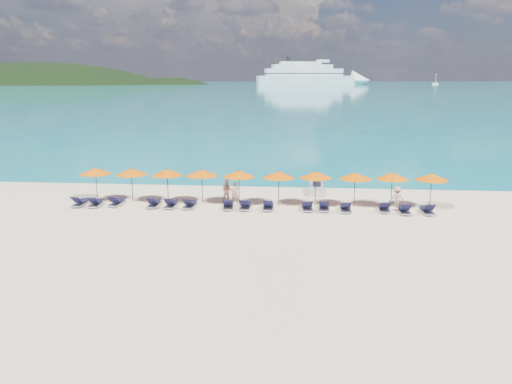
{
  "coord_description": "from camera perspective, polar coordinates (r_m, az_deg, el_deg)",
  "views": [
    {
      "loc": [
        2.62,
        -26.73,
        8.08
      ],
      "look_at": [
        0.0,
        3.0,
        1.2
      ],
      "focal_mm": 35.0,
      "sensor_mm": 36.0,
      "label": 1
    }
  ],
  "objects": [
    {
      "name": "beachgoer_c",
      "position": [
        32.0,
        15.8,
        -0.73
      ],
      "size": [
        0.99,
        0.47,
        1.53
      ],
      "primitive_type": "imported",
      "rotation": [
        0.0,
        0.0,
        3.15
      ],
      "color": "tan",
      "rests_on": "ground"
    },
    {
      "name": "lounger_0",
      "position": [
        34.02,
        -19.43,
        -1.1
      ],
      "size": [
        0.67,
        1.72,
        0.66
      ],
      "rotation": [
        0.0,
        0.0,
        -0.03
      ],
      "color": "silver",
      "rests_on": "ground"
    },
    {
      "name": "lounger_1",
      "position": [
        33.57,
        -17.82,
        -1.17
      ],
      "size": [
        0.74,
        1.74,
        0.66
      ],
      "rotation": [
        0.0,
        0.0,
        0.07
      ],
      "color": "silver",
      "rests_on": "ground"
    },
    {
      "name": "umbrella_6",
      "position": [
        32.02,
        6.85,
        1.97
      ],
      "size": [
        2.1,
        2.1,
        2.28
      ],
      "color": "black",
      "rests_on": "ground"
    },
    {
      "name": "umbrella_3",
      "position": [
        32.65,
        -6.22,
        2.2
      ],
      "size": [
        2.1,
        2.1,
        2.28
      ],
      "color": "black",
      "rests_on": "ground"
    },
    {
      "name": "umbrella_5",
      "position": [
        31.87,
        2.62,
        2.0
      ],
      "size": [
        2.1,
        2.1,
        2.28
      ],
      "color": "black",
      "rests_on": "ground"
    },
    {
      "name": "umbrella_2",
      "position": [
        33.13,
        -10.12,
        2.23
      ],
      "size": [
        2.1,
        2.1,
        2.28
      ],
      "color": "black",
      "rests_on": "ground"
    },
    {
      "name": "headland_main",
      "position": [
        644.12,
        -23.22,
        7.84
      ],
      "size": [
        374.0,
        242.0,
        126.5
      ],
      "color": "black",
      "rests_on": "ground"
    },
    {
      "name": "beachgoer_b",
      "position": [
        32.81,
        -3.31,
        0.09
      ],
      "size": [
        0.81,
        0.55,
        1.55
      ],
      "primitive_type": "imported",
      "rotation": [
        0.0,
        0.0,
        0.17
      ],
      "color": "tan",
      "rests_on": "ground"
    },
    {
      "name": "lounger_11",
      "position": [
        31.23,
        10.2,
        -1.77
      ],
      "size": [
        0.63,
        1.7,
        0.66
      ],
      "rotation": [
        0.0,
        0.0,
        -0.01
      ],
      "color": "silver",
      "rests_on": "ground"
    },
    {
      "name": "lounger_8",
      "position": [
        31.17,
        1.4,
        -1.6
      ],
      "size": [
        0.64,
        1.71,
        0.66
      ],
      "rotation": [
        0.0,
        0.0,
        0.01
      ],
      "color": "silver",
      "rests_on": "ground"
    },
    {
      "name": "ground",
      "position": [
        28.05,
        -0.54,
        -3.76
      ],
      "size": [
        1400.0,
        1400.0,
        0.0
      ],
      "primitive_type": "plane",
      "color": "beige"
    },
    {
      "name": "lounger_13",
      "position": [
        31.61,
        16.57,
        -1.94
      ],
      "size": [
        0.63,
        1.7,
        0.66
      ],
      "rotation": [
        0.0,
        0.0,
        0.01
      ],
      "color": "silver",
      "rests_on": "ground"
    },
    {
      "name": "lounger_4",
      "position": [
        32.14,
        -9.68,
        -1.33
      ],
      "size": [
        0.64,
        1.71,
        0.66
      ],
      "rotation": [
        0.0,
        0.0,
        -0.01
      ],
      "color": "silver",
      "rests_on": "ground"
    },
    {
      "name": "lounger_12",
      "position": [
        31.75,
        14.43,
        -1.74
      ],
      "size": [
        0.71,
        1.73,
        0.66
      ],
      "rotation": [
        0.0,
        0.0,
        -0.05
      ],
      "color": "silver",
      "rests_on": "ground"
    },
    {
      "name": "umbrella_0",
      "position": [
        34.77,
        -17.87,
        2.31
      ],
      "size": [
        2.1,
        2.1,
        2.28
      ],
      "color": "black",
      "rests_on": "ground"
    },
    {
      "name": "umbrella_1",
      "position": [
        33.84,
        -14.06,
        2.27
      ],
      "size": [
        2.1,
        2.1,
        2.28
      ],
      "color": "black",
      "rests_on": "ground"
    },
    {
      "name": "lounger_3",
      "position": [
        32.47,
        -11.58,
        -1.27
      ],
      "size": [
        0.63,
        1.71,
        0.66
      ],
      "rotation": [
        0.0,
        0.0,
        -0.01
      ],
      "color": "silver",
      "rests_on": "ground"
    },
    {
      "name": "jetski",
      "position": [
        35.76,
        6.92,
        0.44
      ],
      "size": [
        1.0,
        2.56,
        0.9
      ],
      "rotation": [
        0.0,
        0.0,
        0.02
      ],
      "color": "silver",
      "rests_on": "ground"
    },
    {
      "name": "lounger_7",
      "position": [
        31.28,
        -1.22,
        -1.54
      ],
      "size": [
        0.66,
        1.71,
        0.66
      ],
      "rotation": [
        0.0,
        0.0,
        -0.02
      ],
      "color": "silver",
      "rests_on": "ground"
    },
    {
      "name": "lounger_6",
      "position": [
        31.39,
        -3.2,
        -1.51
      ],
      "size": [
        0.79,
        1.76,
        0.66
      ],
      "rotation": [
        0.0,
        0.0,
        0.1
      ],
      "color": "silver",
      "rests_on": "ground"
    },
    {
      "name": "lounger_2",
      "position": [
        33.39,
        -15.64,
        -1.09
      ],
      "size": [
        0.7,
        1.73,
        0.66
      ],
      "rotation": [
        0.0,
        0.0,
        -0.05
      ],
      "color": "silver",
      "rests_on": "ground"
    },
    {
      "name": "cruise_ship",
      "position": [
        563.01,
        6.8,
        13.0
      ],
      "size": [
        127.77,
        48.05,
        35.21
      ],
      "rotation": [
        0.0,
        0.0,
        0.23
      ],
      "color": "white",
      "rests_on": "ground"
    },
    {
      "name": "umbrella_7",
      "position": [
        32.05,
        11.27,
        1.82
      ],
      "size": [
        2.1,
        2.1,
        2.28
      ],
      "color": "black",
      "rests_on": "ground"
    },
    {
      "name": "lounger_9",
      "position": [
        31.18,
        5.86,
        -1.66
      ],
      "size": [
        0.78,
        1.75,
        0.66
      ],
      "rotation": [
        0.0,
        0.0,
        0.1
      ],
      "color": "silver",
      "rests_on": "ground"
    },
    {
      "name": "headland_small",
      "position": [
        607.78,
        -9.62,
        8.73
      ],
      "size": [
        162.0,
        126.0,
        85.5
      ],
      "color": "black",
      "rests_on": "ground"
    },
    {
      "name": "sailboat_near",
      "position": [
        625.72,
        19.82,
        11.61
      ],
      "size": [
        6.86,
        2.29,
        12.57
      ],
      "color": "white",
      "rests_on": "ground"
    },
    {
      "name": "beachgoer_a",
      "position": [
        31.83,
        -2.36,
        -0.26
      ],
      "size": [
        0.69,
        0.6,
        1.59
      ],
      "primitive_type": "imported",
      "rotation": [
        0.0,
        0.0,
        0.47
      ],
      "color": "tan",
      "rests_on": "ground"
    },
    {
      "name": "lounger_10",
      "position": [
        31.28,
        7.77,
        -1.66
      ],
      "size": [
        0.67,
        1.72,
        0.66
      ],
      "rotation": [
        0.0,
        0.0,
        -0.03
      ],
      "color": "silver",
      "rests_on": "ground"
    },
    {
      "name": "lounger_14",
      "position": [
        31.98,
        18.97,
        -1.94
      ],
      "size": [
        0.69,
        1.72,
        0.66
      ],
      "rotation": [
        0.0,
        0.0,
        0.04
      ],
      "color": "silver",
      "rests_on": "ground"
    },
    {
      "name": "umbrella_8",
      "position": [
        32.58,
        15.33,
        1.79
      ],
      "size": [
        2.1,
        2.1,
        2.28
      ],
      "color": "black",
      "rests_on": "ground"
    },
    {
      "name": "lounger_5",
      "position": [
        31.87,
        -7.56,
        -1.38
      ],
      "size": [
        0.71,
        1.73,
        0.66
      ],
      "rotation": [
        0.0,
        0.0,
        -0.06
      ],
      "color": "silver",
      "rests_on": "ground"
    },
    {
      "name": "umbrella_9",
      "position": [
        32.98,
        19.45,
        1.64
      ],
      "size": [
        2.1,
        2.1,
        2.28
      ],
      "color": "black",
      "rests_on": "ground"
    },
    {
      "name": "umbrella_4",
      "position": [
        32.16,
        -1.96,
        2.11
      ],
      "size": [
        2.1,
        2.1,
        2.28
      ],
      "color": "black",
      "rests_on": "ground"
    },
    {
      "name": "sea",
      "position": [
        686.78,
        4.94,
        12.26
      ],
      "size": [
        1600.0,
        1300.0,
        0.01
      ],
      "primitive_type": "cube",
      "color": "#1FA9B2",
      "rests_on": "ground"
    }
  ]
}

